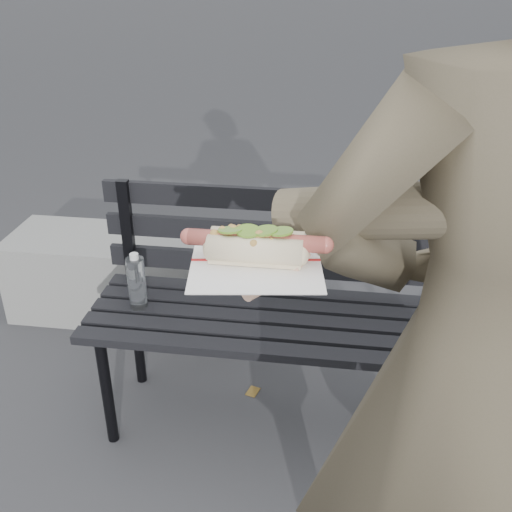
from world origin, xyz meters
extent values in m
cylinder|color=black|center=(-0.76, 0.67, 0.23)|extent=(0.04, 0.04, 0.45)
cylinder|color=black|center=(-0.76, 1.01, 0.23)|extent=(0.04, 0.04, 0.45)
cylinder|color=black|center=(0.58, 0.67, 0.23)|extent=(0.04, 0.04, 0.45)
cylinder|color=black|center=(0.58, 1.01, 0.23)|extent=(0.04, 0.04, 0.45)
cube|color=black|center=(-0.09, 0.66, 0.47)|extent=(1.50, 0.07, 0.03)
cube|color=black|center=(-0.09, 0.75, 0.47)|extent=(1.50, 0.07, 0.03)
cube|color=black|center=(-0.09, 0.84, 0.47)|extent=(1.50, 0.07, 0.03)
cube|color=black|center=(-0.09, 0.93, 0.47)|extent=(1.50, 0.07, 0.03)
cube|color=black|center=(-0.09, 1.02, 0.47)|extent=(1.50, 0.07, 0.03)
cube|color=black|center=(-0.76, 1.03, 0.67)|extent=(0.04, 0.03, 0.42)
cube|color=black|center=(0.58, 1.03, 0.67)|extent=(0.04, 0.03, 0.42)
cube|color=black|center=(-0.09, 1.05, 0.57)|extent=(1.50, 0.02, 0.08)
cube|color=black|center=(-0.09, 1.05, 0.70)|extent=(1.50, 0.02, 0.08)
cube|color=black|center=(-0.09, 1.05, 0.83)|extent=(1.50, 0.02, 0.08)
cylinder|color=white|center=(-0.67, 0.84, 0.57)|extent=(0.06, 0.06, 0.19)
cylinder|color=white|center=(-0.67, 0.84, 0.68)|extent=(0.03, 0.03, 0.02)
cube|color=slate|center=(-0.93, 1.52, 0.20)|extent=(1.20, 0.40, 0.40)
imported|color=#4F4834|center=(0.28, 0.01, 0.95)|extent=(0.76, 0.58, 1.89)
cylinder|color=#4F4834|center=(0.14, -0.01, 1.26)|extent=(0.51, 0.23, 0.19)
cylinder|color=#D8A384|center=(-0.07, -0.11, 1.20)|extent=(0.09, 0.08, 0.07)
ellipsoid|color=#D8A384|center=(-0.11, -0.12, 1.19)|extent=(0.10, 0.12, 0.03)
cylinder|color=#D8A384|center=(-0.17, -0.15, 1.20)|extent=(0.05, 0.02, 0.02)
cylinder|color=#D8A384|center=(-0.17, -0.13, 1.20)|extent=(0.05, 0.02, 0.02)
cylinder|color=#D8A384|center=(-0.17, -0.11, 1.20)|extent=(0.05, 0.02, 0.02)
cylinder|color=#D8A384|center=(-0.17, -0.09, 1.20)|extent=(0.05, 0.02, 0.02)
cylinder|color=#D8A384|center=(-0.10, -0.17, 1.20)|extent=(0.04, 0.05, 0.02)
cube|color=white|center=(-0.11, -0.12, 1.21)|extent=(0.21, 0.21, 0.00)
cube|color=#B21E1E|center=(-0.11, -0.12, 1.21)|extent=(0.19, 0.03, 0.00)
cylinder|color=#B14F44|center=(-0.11, -0.12, 1.24)|extent=(0.20, 0.02, 0.02)
sphere|color=#B14F44|center=(-0.21, -0.12, 1.24)|extent=(0.03, 0.02, 0.02)
sphere|color=#B14F44|center=(-0.01, -0.12, 1.24)|extent=(0.03, 0.02, 0.02)
sphere|color=#9E6B2D|center=(-0.14, -0.10, 1.25)|extent=(0.01, 0.01, 0.01)
sphere|color=#9E6B2D|center=(-0.12, -0.12, 1.25)|extent=(0.01, 0.01, 0.01)
sphere|color=#9E6B2D|center=(-0.09, -0.11, 1.26)|extent=(0.01, 0.01, 0.01)
sphere|color=#9E6B2D|center=(-0.12, -0.10, 1.25)|extent=(0.01, 0.01, 0.01)
sphere|color=#9E6B2D|center=(-0.14, -0.11, 1.25)|extent=(0.01, 0.01, 0.01)
sphere|color=#9E6B2D|center=(-0.09, -0.09, 1.25)|extent=(0.01, 0.01, 0.01)
sphere|color=#9E6B2D|center=(-0.12, -0.13, 1.25)|extent=(0.01, 0.01, 0.01)
sphere|color=#9E6B2D|center=(-0.11, -0.14, 1.25)|extent=(0.01, 0.01, 0.01)
sphere|color=#9E6B2D|center=(-0.14, -0.12, 1.25)|extent=(0.01, 0.01, 0.01)
sphere|color=#9E6B2D|center=(-0.13, -0.11, 1.25)|extent=(0.01, 0.01, 0.01)
sphere|color=#9E6B2D|center=(-0.12, -0.10, 1.25)|extent=(0.01, 0.01, 0.01)
sphere|color=#9E6B2D|center=(-0.13, -0.10, 1.26)|extent=(0.01, 0.01, 0.01)
sphere|color=#9E6B2D|center=(-0.15, -0.13, 1.25)|extent=(0.01, 0.01, 0.01)
sphere|color=#9E6B2D|center=(-0.15, -0.10, 1.26)|extent=(0.01, 0.01, 0.01)
sphere|color=#9E6B2D|center=(-0.09, -0.13, 1.25)|extent=(0.01, 0.01, 0.01)
sphere|color=#9E6B2D|center=(-0.08, -0.10, 1.25)|extent=(0.01, 0.01, 0.01)
sphere|color=#9E6B2D|center=(-0.13, -0.10, 1.26)|extent=(0.01, 0.01, 0.01)
sphere|color=#9E6B2D|center=(-0.17, -0.12, 1.25)|extent=(0.01, 0.01, 0.01)
sphere|color=#9E6B2D|center=(-0.14, -0.10, 1.25)|extent=(0.01, 0.01, 0.01)
sphere|color=#9E6B2D|center=(-0.13, -0.13, 1.25)|extent=(0.01, 0.01, 0.01)
sphere|color=#9E6B2D|center=(-0.16, -0.09, 1.25)|extent=(0.01, 0.01, 0.01)
sphere|color=#9E6B2D|center=(-0.15, -0.10, 1.25)|extent=(0.01, 0.01, 0.01)
sphere|color=#9E6B2D|center=(-0.11, -0.12, 1.26)|extent=(0.01, 0.01, 0.01)
sphere|color=#9E6B2D|center=(-0.11, -0.12, 1.25)|extent=(0.01, 0.01, 0.01)
sphere|color=#9E6B2D|center=(-0.15, -0.13, 1.25)|extent=(0.01, 0.01, 0.01)
sphere|color=#9E6B2D|center=(-0.10, -0.12, 1.25)|extent=(0.01, 0.01, 0.01)
sphere|color=#9E6B2D|center=(-0.16, -0.11, 1.25)|extent=(0.01, 0.01, 0.01)
sphere|color=#9E6B2D|center=(-0.13, -0.11, 1.25)|extent=(0.01, 0.01, 0.01)
cylinder|color=olive|center=(-0.15, -0.12, 1.26)|extent=(0.04, 0.04, 0.01)
cylinder|color=olive|center=(-0.13, -0.12, 1.26)|extent=(0.04, 0.04, 0.01)
cylinder|color=olive|center=(-0.10, -0.11, 1.26)|extent=(0.04, 0.04, 0.01)
cylinder|color=olive|center=(-0.08, -0.11, 1.26)|extent=(0.04, 0.04, 0.01)
cube|color=brown|center=(-0.80, 2.34, 0.00)|extent=(0.05, 0.03, 0.00)
cube|color=brown|center=(0.69, 1.78, 0.00)|extent=(0.09, 0.10, 0.00)
cube|color=brown|center=(-0.29, 1.00, 0.00)|extent=(0.06, 0.07, 0.00)
camera|label=1|loc=(0.00, -0.88, 1.63)|focal=42.00mm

